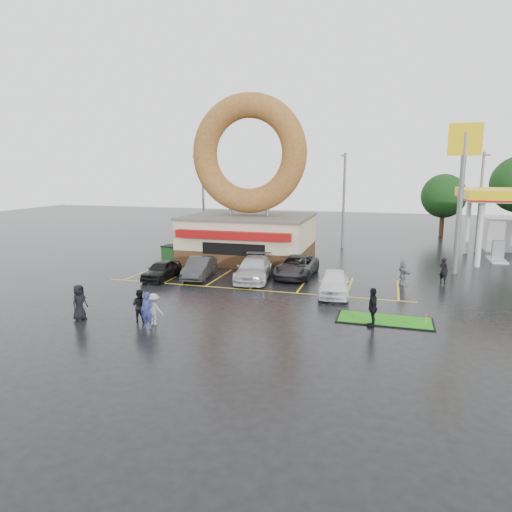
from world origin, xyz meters
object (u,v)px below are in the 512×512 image
(car_dgrey, at_px, (199,268))
(car_black, at_px, (162,270))
(donut_shop, at_px, (249,206))
(person_cameraman, at_px, (373,307))
(putting_green, at_px, (384,320))
(streetlight_left, at_px, (203,196))
(streetlight_mid, at_px, (344,198))
(dumpster, at_px, (175,255))
(car_silver, at_px, (254,269))
(car_white, at_px, (334,283))
(person_blue, at_px, (147,311))
(car_grey, at_px, (297,266))
(streetlight_right, at_px, (480,200))
(shell_sign, at_px, (463,171))

(car_dgrey, bearing_deg, car_black, -161.25)
(donut_shop, relative_size, person_cameraman, 7.00)
(car_black, bearing_deg, putting_green, -17.81)
(streetlight_left, distance_m, car_dgrey, 15.99)
(streetlight_mid, xyz_separation_m, dumpster, (-12.37, -10.99, -4.13))
(car_dgrey, relative_size, car_silver, 0.81)
(car_dgrey, relative_size, putting_green, 0.92)
(putting_green, bearing_deg, streetlight_left, 131.86)
(car_black, height_order, car_white, car_white)
(streetlight_mid, bearing_deg, person_blue, -104.31)
(car_dgrey, relative_size, dumpster, 2.41)
(person_blue, distance_m, person_cameraman, 10.72)
(car_grey, xyz_separation_m, putting_green, (6.14, -8.30, -0.69))
(donut_shop, bearing_deg, streetlight_right, 25.21)
(shell_sign, xyz_separation_m, dumpster, (-21.37, -2.08, -6.73))
(car_dgrey, bearing_deg, putting_green, -32.99)
(shell_sign, relative_size, car_white, 2.40)
(car_black, xyz_separation_m, dumpster, (-1.73, 5.54, -0.00))
(car_white, bearing_deg, car_black, 170.74)
(streetlight_mid, bearing_deg, putting_green, -78.74)
(streetlight_right, distance_m, car_grey, 20.18)
(putting_green, bearing_deg, car_white, 126.18)
(shell_sign, relative_size, putting_green, 2.25)
(car_white, bearing_deg, car_dgrey, 163.13)
(streetlight_mid, xyz_separation_m, streetlight_right, (12.00, 1.00, 0.00))
(person_cameraman, bearing_deg, shell_sign, 151.39)
(car_grey, bearing_deg, streetlight_mid, 84.61)
(car_dgrey, xyz_separation_m, putting_green, (12.56, -5.99, -0.68))
(donut_shop, relative_size, person_blue, 7.67)
(car_grey, bearing_deg, person_cameraman, -56.59)
(car_dgrey, xyz_separation_m, car_silver, (3.81, 0.48, 0.06))
(dumpster, bearing_deg, person_cameraman, -25.31)
(person_cameraman, bearing_deg, car_silver, -140.01)
(car_silver, distance_m, person_blue, 10.99)
(car_grey, bearing_deg, shell_sign, 23.72)
(donut_shop, height_order, dumpster, donut_shop)
(dumpster, distance_m, putting_green, 19.61)
(person_cameraman, bearing_deg, donut_shop, -150.85)
(car_grey, relative_size, car_white, 1.18)
(streetlight_left, height_order, person_blue, streetlight_left)
(donut_shop, xyz_separation_m, person_blue, (0.45, -17.74, -3.59))
(donut_shop, height_order, car_grey, donut_shop)
(car_silver, xyz_separation_m, car_grey, (2.61, 1.82, -0.05))
(shell_sign, relative_size, car_silver, 1.99)
(putting_green, bearing_deg, car_grey, 126.50)
(shell_sign, xyz_separation_m, streetlight_right, (3.00, 9.92, -2.60))
(streetlight_left, bearing_deg, person_cameraman, -50.54)
(car_silver, height_order, car_grey, car_silver)
(car_black, bearing_deg, dumpster, 107.58)
(streetlight_left, relative_size, streetlight_mid, 1.00)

